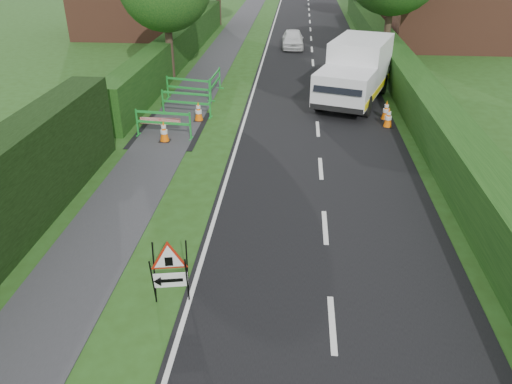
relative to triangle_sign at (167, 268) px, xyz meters
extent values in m
plane|color=#234614|center=(0.72, -1.40, -0.85)|extent=(120.00, 120.00, 0.00)
cube|color=black|center=(3.22, 33.60, -0.84)|extent=(6.00, 90.00, 0.02)
cube|color=#2D2D30|center=(-2.28, 33.60, -0.84)|extent=(2.00, 90.00, 0.02)
cube|color=#14380F|center=(-4.28, 20.60, -0.85)|extent=(1.00, 24.00, 1.80)
cube|color=#14380F|center=(7.22, 14.60, -0.85)|extent=(1.20, 50.00, 1.50)
cylinder|color=#2D2116|center=(-3.88, 16.60, 0.47)|extent=(0.36, 0.36, 2.62)
cylinder|color=#2D2116|center=(7.12, 20.60, 0.64)|extent=(0.36, 0.36, 2.97)
cylinder|color=#2D2116|center=(-3.88, 32.60, 0.55)|extent=(0.36, 0.36, 2.80)
cylinder|color=#2D2116|center=(7.12, 36.60, 0.38)|extent=(0.36, 0.36, 2.45)
cylinder|color=black|center=(-0.26, -0.18, -0.22)|extent=(0.10, 0.38, 1.22)
cylinder|color=black|center=(-0.31, 0.12, -0.22)|extent=(0.10, 0.38, 1.22)
cylinder|color=black|center=(0.39, -0.07, -0.22)|extent=(0.10, 0.38, 1.22)
cylinder|color=black|center=(0.33, 0.24, -0.22)|extent=(0.10, 0.38, 1.22)
cube|color=white|center=(0.04, 0.00, -0.30)|extent=(0.67, 0.14, 0.33)
cube|color=black|center=(0.04, -0.01, -0.30)|extent=(0.48, 0.10, 0.08)
cone|color=black|center=(-0.22, -0.06, -0.30)|extent=(0.19, 0.22, 0.20)
cube|color=black|center=(0.04, -0.02, 0.16)|extent=(0.15, 0.04, 0.20)
cube|color=silver|center=(5.10, 14.55, 0.64)|extent=(3.14, 3.97, 2.08)
cube|color=silver|center=(4.27, 12.05, 0.24)|extent=(2.75, 2.80, 1.27)
cube|color=black|center=(3.93, 11.03, 0.55)|extent=(1.88, 0.83, 0.58)
cube|color=yellow|center=(3.75, 13.94, -0.18)|extent=(1.70, 5.06, 0.26)
cube|color=yellow|center=(5.82, 13.25, -0.18)|extent=(1.70, 5.06, 0.26)
cube|color=black|center=(3.94, 11.04, -0.33)|extent=(2.04, 0.79, 0.22)
cylinder|color=black|center=(3.34, 12.30, -0.42)|extent=(0.52, 0.90, 0.86)
cylinder|color=black|center=(5.17, 11.69, -0.42)|extent=(0.52, 0.90, 0.86)
cylinder|color=black|center=(4.43, 15.60, -0.42)|extent=(0.52, 0.90, 0.86)
cylinder|color=black|center=(6.27, 14.99, -0.42)|extent=(0.52, 0.90, 0.86)
cube|color=black|center=(5.86, 10.55, -0.83)|extent=(0.38, 0.38, 0.04)
cone|color=#FF6808|center=(5.86, 10.55, -0.43)|extent=(0.32, 0.32, 0.75)
cylinder|color=white|center=(5.86, 10.55, -0.47)|extent=(0.25, 0.25, 0.14)
cylinder|color=white|center=(5.86, 10.55, -0.28)|extent=(0.17, 0.17, 0.10)
cube|color=black|center=(5.90, 11.40, -0.83)|extent=(0.38, 0.38, 0.04)
cone|color=#FF6808|center=(5.90, 11.40, -0.43)|extent=(0.32, 0.32, 0.75)
cylinder|color=white|center=(5.90, 11.40, -0.47)|extent=(0.25, 0.25, 0.14)
cylinder|color=white|center=(5.90, 11.40, -0.28)|extent=(0.17, 0.17, 0.10)
cube|color=black|center=(5.28, 14.30, -0.83)|extent=(0.38, 0.38, 0.04)
cone|color=#FF6808|center=(5.28, 14.30, -0.43)|extent=(0.32, 0.32, 0.75)
cylinder|color=white|center=(5.28, 14.30, -0.47)|extent=(0.25, 0.25, 0.14)
cylinder|color=white|center=(5.28, 14.30, -0.28)|extent=(0.17, 0.17, 0.10)
cube|color=black|center=(-2.22, 8.42, -0.83)|extent=(0.38, 0.38, 0.04)
cone|color=#FF6808|center=(-2.22, 8.42, -0.43)|extent=(0.32, 0.32, 0.75)
cylinder|color=white|center=(-2.22, 8.42, -0.47)|extent=(0.25, 0.25, 0.14)
cylinder|color=white|center=(-2.22, 8.42, -0.28)|extent=(0.17, 0.17, 0.10)
cube|color=black|center=(-1.41, 10.65, -0.83)|extent=(0.38, 0.38, 0.04)
cone|color=#FF6808|center=(-1.41, 10.65, -0.43)|extent=(0.32, 0.32, 0.75)
cylinder|color=white|center=(-1.41, 10.65, -0.47)|extent=(0.25, 0.25, 0.14)
cylinder|color=white|center=(-1.41, 10.65, -0.28)|extent=(0.17, 0.17, 0.10)
cube|color=#1B942F|center=(-3.32, 8.94, -0.35)|extent=(0.06, 0.06, 1.00)
cube|color=#1B942F|center=(-1.33, 8.72, -0.35)|extent=(0.06, 0.06, 1.00)
cube|color=#1B942F|center=(-2.33, 8.83, 0.07)|extent=(1.99, 0.26, 0.08)
cube|color=#1B942F|center=(-2.33, 8.83, -0.30)|extent=(1.99, 0.26, 0.08)
cube|color=#1B942F|center=(-3.32, 8.94, -0.83)|extent=(0.10, 0.35, 0.04)
cube|color=#1B942F|center=(-1.33, 8.72, -0.83)|extent=(0.10, 0.35, 0.04)
cube|color=#1B942F|center=(-2.99, 11.38, -0.35)|extent=(0.06, 0.06, 1.00)
cube|color=#1B942F|center=(-1.01, 11.05, -0.35)|extent=(0.06, 0.06, 1.00)
cube|color=#1B942F|center=(-2.00, 11.21, 0.07)|extent=(1.98, 0.38, 0.08)
cube|color=#1B942F|center=(-2.00, 11.21, -0.30)|extent=(1.98, 0.38, 0.08)
cube|color=#1B942F|center=(-2.99, 11.38, -0.83)|extent=(0.12, 0.36, 0.04)
cube|color=#1B942F|center=(-1.01, 11.05, -0.83)|extent=(0.12, 0.36, 0.04)
cube|color=#1B942F|center=(-3.30, 13.46, -0.35)|extent=(0.06, 0.06, 1.00)
cube|color=#1B942F|center=(-1.36, 13.00, -0.35)|extent=(0.06, 0.06, 1.00)
cube|color=#1B942F|center=(-2.33, 13.23, 0.07)|extent=(1.96, 0.51, 0.08)
cube|color=#1B942F|center=(-2.33, 13.23, -0.30)|extent=(1.96, 0.51, 0.08)
cube|color=#1B942F|center=(-3.30, 13.46, -0.83)|extent=(0.14, 0.35, 0.04)
cube|color=#1B942F|center=(-1.36, 13.00, -0.83)|extent=(0.14, 0.35, 0.04)
cube|color=#1B942F|center=(-1.34, 13.18, -0.35)|extent=(0.05, 0.05, 1.00)
cube|color=#1B942F|center=(-1.24, 15.18, -0.35)|extent=(0.05, 0.05, 1.00)
cube|color=#1B942F|center=(-1.29, 14.18, 0.07)|extent=(0.15, 2.00, 0.08)
cube|color=#1B942F|center=(-1.29, 14.18, -0.30)|extent=(0.15, 2.00, 0.08)
cube|color=#1B942F|center=(-1.34, 13.18, -0.83)|extent=(0.35, 0.08, 0.04)
cube|color=#1B942F|center=(-1.24, 15.18, -0.83)|extent=(0.35, 0.08, 0.04)
cube|color=red|center=(-2.57, 9.28, -0.85)|extent=(1.50, 0.04, 0.25)
imported|color=white|center=(2.00, 24.53, -0.30)|extent=(1.40, 3.28, 1.10)
camera|label=1|loc=(2.37, -7.71, 5.84)|focal=35.00mm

